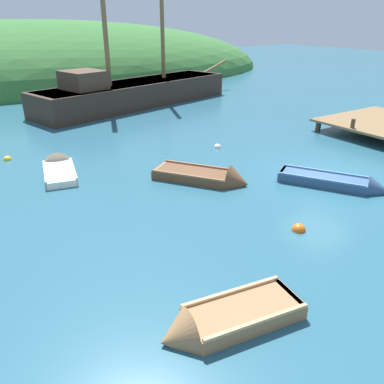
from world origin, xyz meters
The scene contains 10 objects.
ground_plane centered at (0.00, 0.00, 0.00)m, with size 120.00×120.00×0.00m, color #285B70.
shore_hill centered at (-3.07, 33.25, 0.00)m, with size 53.91×23.86×11.08m, color #387033.
sailing_ship centered at (-0.24, 16.28, 0.59)m, with size 17.42×7.06×12.41m.
rowboat_near_dock centered at (-4.06, 2.04, 0.10)m, with size 3.10×3.68×1.22m.
rowboat_center centered at (-8.29, -4.28, 0.10)m, with size 3.12×1.50×1.02m.
rowboat_outer_left centered at (-0.40, -1.01, 0.10)m, with size 2.86×3.83×0.97m.
rowboat_far centered at (-8.52, 6.15, 0.08)m, with size 1.73×3.25×1.07m.
buoy_white centered at (-1.28, 5.22, 0.00)m, with size 0.35×0.35×0.35m, color white.
buoy_orange centered at (-4.06, -2.43, 0.00)m, with size 0.41×0.41×0.41m, color orange.
buoy_yellow centered at (-9.98, 8.83, 0.00)m, with size 0.36×0.36×0.36m, color yellow.
Camera 1 is at (-12.09, -8.98, 5.65)m, focal length 36.49 mm.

